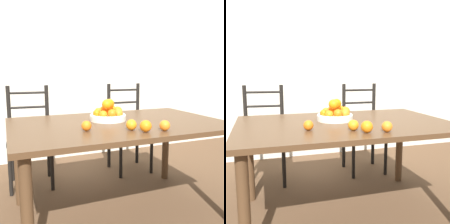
{
  "view_description": "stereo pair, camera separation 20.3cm",
  "coord_description": "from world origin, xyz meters",
  "views": [
    {
      "loc": [
        -0.82,
        -1.84,
        1.15
      ],
      "look_at": [
        -0.06,
        0.01,
        0.84
      ],
      "focal_mm": 42.0,
      "sensor_mm": 36.0,
      "label": 1
    },
    {
      "loc": [
        -0.63,
        -1.91,
        1.15
      ],
      "look_at": [
        -0.06,
        0.01,
        0.84
      ],
      "focal_mm": 42.0,
      "sensor_mm": 36.0,
      "label": 2
    }
  ],
  "objects": [
    {
      "name": "ground_plane",
      "position": [
        0.0,
        0.0,
        0.0
      ],
      "size": [
        12.0,
        12.0,
        0.0
      ],
      "primitive_type": "plane",
      "color": "brown"
    },
    {
      "name": "wall_back",
      "position": [
        0.0,
        1.6,
        1.3
      ],
      "size": [
        8.0,
        0.06,
        2.6
      ],
      "color": "beige",
      "rests_on": "ground_plane"
    },
    {
      "name": "dining_table",
      "position": [
        0.0,
        0.0,
        0.67
      ],
      "size": [
        1.65,
        1.06,
        0.76
      ],
      "color": "#4C331E",
      "rests_on": "ground_plane"
    },
    {
      "name": "fruit_bowl",
      "position": [
        -0.05,
        0.1,
        0.81
      ],
      "size": [
        0.29,
        0.29,
        0.18
      ],
      "color": "silver",
      "rests_on": "dining_table"
    },
    {
      "name": "orange_loose_0",
      "position": [
        0.02,
        -0.37,
        0.8
      ],
      "size": [
        0.08,
        0.08,
        0.08
      ],
      "color": "orange",
      "rests_on": "dining_table"
    },
    {
      "name": "orange_loose_1",
      "position": [
        0.16,
        -0.39,
        0.79
      ],
      "size": [
        0.07,
        0.07,
        0.07
      ],
      "color": "orange",
      "rests_on": "dining_table"
    },
    {
      "name": "orange_loose_2",
      "position": [
        -0.33,
        -0.19,
        0.79
      ],
      "size": [
        0.07,
        0.07,
        0.07
      ],
      "color": "orange",
      "rests_on": "dining_table"
    },
    {
      "name": "orange_loose_3",
      "position": [
        -0.04,
        -0.29,
        0.79
      ],
      "size": [
        0.07,
        0.07,
        0.07
      ],
      "color": "orange",
      "rests_on": "dining_table"
    },
    {
      "name": "chair_left",
      "position": [
        -0.61,
        0.86,
        0.48
      ],
      "size": [
        0.45,
        0.43,
        1.01
      ],
      "rotation": [
        0.0,
        0.0,
        -0.07
      ],
      "color": "black",
      "rests_on": "ground_plane"
    },
    {
      "name": "chair_right",
      "position": [
        0.5,
        0.86,
        0.48
      ],
      "size": [
        0.43,
        0.41,
        1.01
      ],
      "rotation": [
        0.0,
        0.0,
        -0.01
      ],
      "color": "black",
      "rests_on": "ground_plane"
    }
  ]
}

